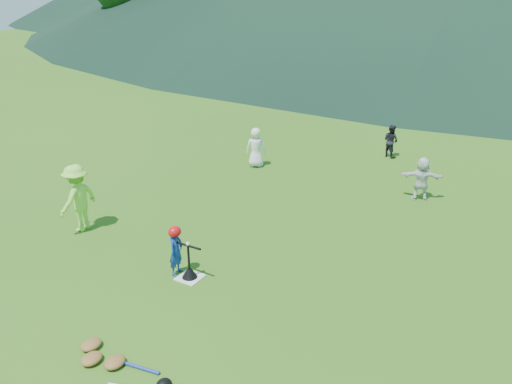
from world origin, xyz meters
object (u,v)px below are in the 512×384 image
(adult_coach, at_px, (78,198))
(equipment_pile, at_px, (114,363))
(fielder_a, at_px, (256,147))
(batting_tee, at_px, (190,272))
(home_plate, at_px, (190,277))
(fielder_b, at_px, (391,141))
(fielder_d, at_px, (422,179))
(batter_child, at_px, (176,251))

(adult_coach, height_order, equipment_pile, adult_coach)
(fielder_a, distance_m, batting_tee, 6.63)
(home_plate, height_order, fielder_b, fielder_b)
(fielder_d, distance_m, batting_tee, 6.80)
(adult_coach, xyz_separation_m, equipment_pile, (3.95, -2.90, -0.71))
(batter_child, height_order, adult_coach, adult_coach)
(adult_coach, distance_m, batting_tee, 3.50)
(adult_coach, relative_size, fielder_d, 1.35)
(home_plate, relative_size, fielder_d, 0.39)
(fielder_a, xyz_separation_m, batting_tee, (2.20, -6.23, -0.48))
(fielder_a, height_order, fielder_b, fielder_a)
(adult_coach, height_order, fielder_b, adult_coach)
(batter_child, height_order, fielder_b, fielder_b)
(fielder_a, height_order, fielder_d, fielder_a)
(home_plate, height_order, fielder_d, fielder_d)
(home_plate, bearing_deg, fielder_b, 83.26)
(fielder_a, distance_m, equipment_pile, 9.16)
(batting_tee, bearing_deg, home_plate, 0.00)
(fielder_b, xyz_separation_m, equipment_pile, (-0.57, -11.80, -0.47))
(home_plate, distance_m, batting_tee, 0.12)
(home_plate, relative_size, batter_child, 0.46)
(fielder_b, bearing_deg, batter_child, 106.12)
(home_plate, bearing_deg, fielder_a, 109.46)
(equipment_pile, bearing_deg, home_plate, 101.98)
(home_plate, bearing_deg, batting_tee, 0.00)
(batter_child, relative_size, batting_tee, 1.45)
(batter_child, height_order, fielder_d, fielder_d)
(batting_tee, bearing_deg, fielder_b, 83.26)
(batter_child, xyz_separation_m, fielder_a, (-1.89, 6.22, 0.12))
(home_plate, relative_size, fielder_b, 0.42)
(adult_coach, relative_size, equipment_pile, 0.87)
(batter_child, relative_size, equipment_pile, 0.55)
(adult_coach, distance_m, equipment_pile, 4.95)
(fielder_b, bearing_deg, fielder_a, 67.68)
(adult_coach, bearing_deg, fielder_a, 164.48)
(fielder_b, height_order, equipment_pile, fielder_b)
(equipment_pile, bearing_deg, fielder_b, 87.23)
(home_plate, xyz_separation_m, equipment_pile, (0.53, -2.49, 0.06))
(home_plate, xyz_separation_m, fielder_d, (2.83, 6.16, 0.57))
(batter_child, bearing_deg, adult_coach, 74.63)
(equipment_pile, bearing_deg, adult_coach, 143.64)
(batter_child, relative_size, fielder_d, 0.85)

